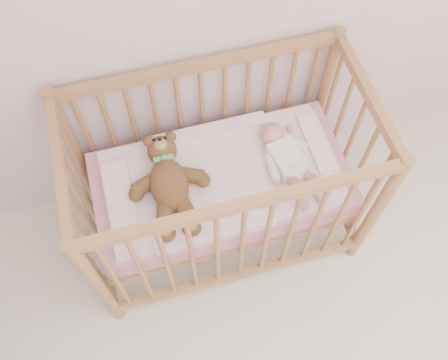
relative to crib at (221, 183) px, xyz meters
name	(u,v)px	position (x,y,z in m)	size (l,w,h in m)	color
crib	(221,183)	(0.00, 0.00, 0.00)	(1.36, 0.76, 1.00)	#AA7948
mattress	(221,185)	(0.00, 0.00, -0.01)	(1.22, 0.62, 0.13)	#CF818E
blanket	(221,177)	(0.00, 0.00, 0.06)	(1.10, 0.58, 0.06)	#F9ABC0
baby	(287,157)	(0.32, -0.02, 0.14)	(0.24, 0.51, 0.12)	white
teddy_bear	(169,185)	(-0.25, -0.02, 0.15)	(0.39, 0.56, 0.15)	brown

